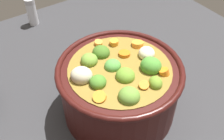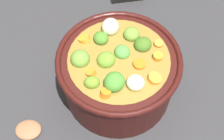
# 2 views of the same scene
# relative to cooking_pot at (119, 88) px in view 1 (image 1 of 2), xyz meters

# --- Properties ---
(ground_plane) EXTENTS (1.10, 1.10, 0.00)m
(ground_plane) POSITION_rel_cooking_pot_xyz_m (-0.00, -0.00, -0.08)
(ground_plane) COLOR #2D2D30
(cooking_pot) EXTENTS (0.28, 0.28, 0.16)m
(cooking_pot) POSITION_rel_cooking_pot_xyz_m (0.00, 0.00, 0.00)
(cooking_pot) COLOR #38110F
(cooking_pot) RESTS_ON ground_plane
(salt_shaker) EXTENTS (0.03, 0.03, 0.09)m
(salt_shaker) POSITION_rel_cooking_pot_xyz_m (0.03, -0.47, -0.03)
(salt_shaker) COLOR silver
(salt_shaker) RESTS_ON ground_plane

